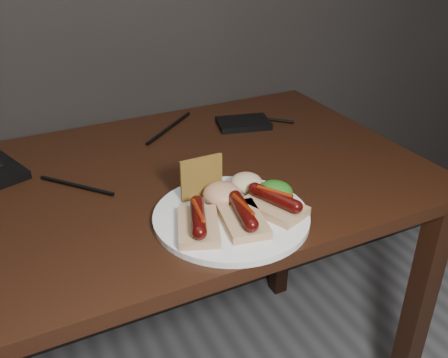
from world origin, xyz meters
name	(u,v)px	position (x,y,z in m)	size (l,w,h in m)	color
desk	(107,226)	(0.00, 1.38, 0.66)	(1.40, 0.70, 0.75)	black
hard_drive	(243,123)	(0.42, 1.55, 0.76)	(0.13, 0.09, 0.02)	black
desk_cables	(98,157)	(0.03, 1.53, 0.75)	(1.05, 0.35, 0.01)	black
plate	(231,216)	(0.19, 1.17, 0.76)	(0.29, 0.29, 0.01)	white
bread_sausage_left	(198,222)	(0.11, 1.14, 0.78)	(0.11, 0.13, 0.04)	tan
bread_sausage_center	(243,216)	(0.19, 1.13, 0.78)	(0.09, 0.13, 0.04)	tan
bread_sausage_right	(274,203)	(0.26, 1.14, 0.78)	(0.11, 0.13, 0.04)	tan
crispbread	(201,178)	(0.16, 1.25, 0.80)	(0.09, 0.01, 0.09)	olive
salad_greens	(275,192)	(0.28, 1.17, 0.78)	(0.07, 0.07, 0.04)	#1C5A12
salsa_mound	(222,194)	(0.19, 1.21, 0.78)	(0.07, 0.07, 0.04)	#A42210
coleslaw_mound	(246,183)	(0.25, 1.23, 0.78)	(0.06, 0.06, 0.04)	beige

